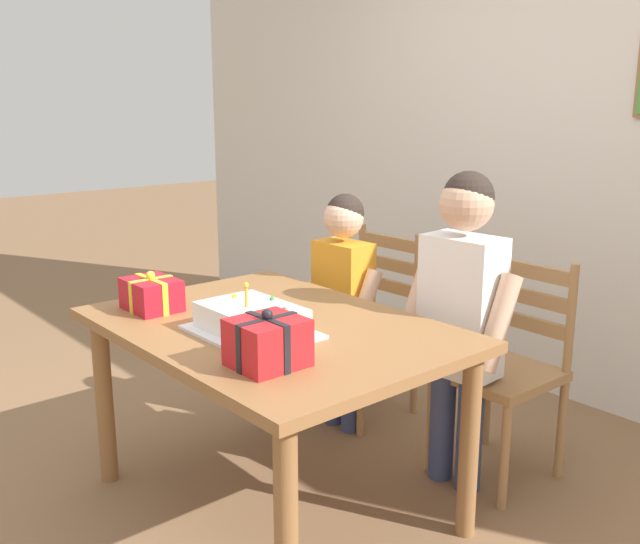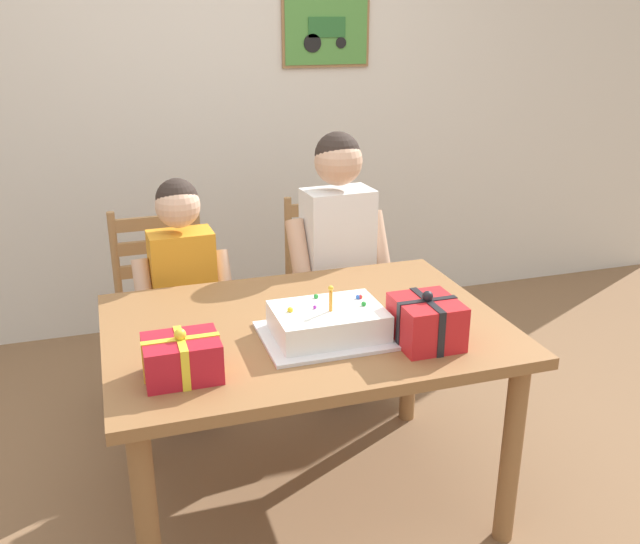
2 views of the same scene
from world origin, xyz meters
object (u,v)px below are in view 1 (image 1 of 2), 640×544
object	(u,v)px
chair_right	(505,367)
child_younger	(343,289)
gift_box_red_large	(268,342)
chair_left	(368,322)
birthday_cake	(251,320)
child_older	(462,301)
dining_table	(273,348)
gift_box_beside_cake	(152,294)

from	to	relation	value
chair_right	child_younger	xyz separation A→B (m)	(-0.75, -0.23, 0.22)
gift_box_red_large	chair_right	bearing A→B (deg)	86.09
chair_left	birthday_cake	bearing A→B (deg)	-66.03
child_younger	child_older	bearing A→B (deg)	-0.03
gift_box_red_large	chair_left	size ratio (longest dim) A/B	0.24
dining_table	chair_right	size ratio (longest dim) A/B	1.49
child_younger	birthday_cake	bearing A→B (deg)	-63.97
dining_table	child_younger	xyz separation A→B (m)	(-0.34, 0.66, 0.04)
birthday_cake	chair_left	bearing A→B (deg)	113.97
birthday_cake	chair_left	world-z (taller)	birthday_cake
birthday_cake	child_older	xyz separation A→B (m)	(0.31, 0.78, -0.01)
chair_right	child_older	world-z (taller)	child_older
dining_table	gift_box_red_large	distance (m)	0.46
chair_left	gift_box_red_large	bearing A→B (deg)	-57.38
dining_table	birthday_cake	distance (m)	0.19
dining_table	child_older	world-z (taller)	child_older
child_younger	chair_left	bearing A→B (deg)	106.53
chair_left	chair_right	size ratio (longest dim) A/B	1.00
gift_box_beside_cake	gift_box_red_large	bearing A→B (deg)	-1.02
gift_box_red_large	gift_box_beside_cake	bearing A→B (deg)	178.98
chair_right	child_younger	bearing A→B (deg)	-162.86
gift_box_beside_cake	child_older	bearing A→B (deg)	48.61
child_older	gift_box_red_large	bearing A→B (deg)	-91.08
dining_table	chair_left	xyz separation A→B (m)	(-0.41, 0.89, -0.18)
child_younger	gift_box_red_large	bearing A→B (deg)	-54.03
gift_box_beside_cake	child_older	size ratio (longest dim) A/B	0.18
birthday_cake	child_younger	size ratio (longest dim) A/B	0.39
child_older	child_younger	distance (m)	0.69
birthday_cake	chair_right	size ratio (longest dim) A/B	0.48
dining_table	gift_box_red_large	size ratio (longest dim) A/B	6.22
birthday_cake	chair_right	distance (m)	1.13
chair_right	birthday_cake	bearing A→B (deg)	-109.90
gift_box_red_large	gift_box_beside_cake	size ratio (longest dim) A/B	0.97
gift_box_beside_cake	chair_right	bearing A→B (deg)	52.90
gift_box_beside_cake	chair_left	world-z (taller)	chair_left
chair_right	child_older	bearing A→B (deg)	-104.87
birthday_cake	child_younger	distance (m)	0.88
gift_box_red_large	child_older	bearing A→B (deg)	88.92
birthday_cake	chair_left	size ratio (longest dim) A/B	0.48
dining_table	gift_box_red_large	xyz separation A→B (m)	(0.33, -0.26, 0.17)
birthday_cake	child_older	distance (m)	0.84
dining_table	chair_right	world-z (taller)	chair_right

